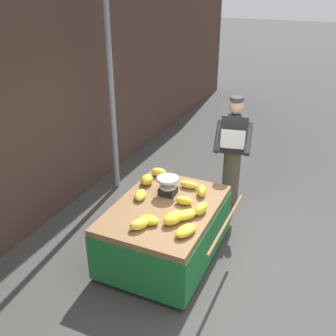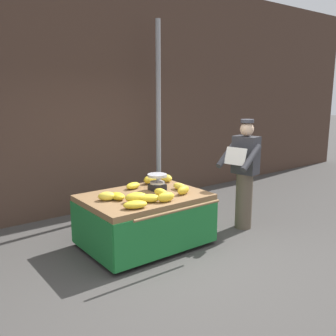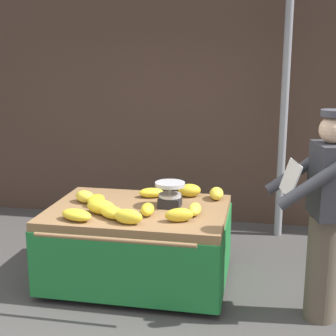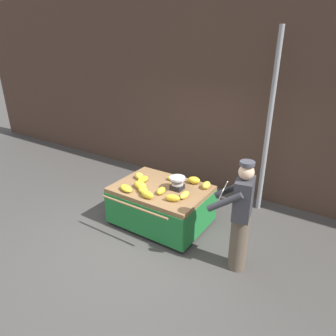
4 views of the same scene
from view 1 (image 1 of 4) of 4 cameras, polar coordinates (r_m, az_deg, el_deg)
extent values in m
plane|color=#423F3D|center=(5.04, 7.87, -14.42)|extent=(60.00, 60.00, 0.00)
cube|color=#473328|center=(5.39, -20.74, 12.21)|extent=(16.00, 0.24, 4.21)
cylinder|color=gray|center=(6.20, -8.23, 11.30)|extent=(0.09, 0.09, 3.39)
cube|color=olive|center=(4.82, -0.43, -5.96)|extent=(1.64, 1.18, 0.08)
cylinder|color=black|center=(4.51, -4.47, -14.48)|extent=(0.05, 0.65, 0.65)
cylinder|color=#B7B7BC|center=(4.49, -4.66, -14.70)|extent=(0.01, 0.12, 0.12)
cylinder|color=black|center=(5.60, 2.76, -5.45)|extent=(0.05, 0.65, 0.65)
cylinder|color=#B7B7BC|center=(5.62, 2.88, -5.31)|extent=(0.01, 0.12, 0.12)
cylinder|color=#4C4742|center=(5.23, -5.58, -8.10)|extent=(0.05, 0.05, 0.65)
cube|color=#1E7233|center=(4.84, 6.08, -10.84)|extent=(1.64, 0.02, 0.59)
cube|color=#1E7233|center=(5.24, -6.36, -7.62)|extent=(1.64, 0.02, 0.59)
cube|color=#1E7233|center=(4.44, -4.99, -14.78)|extent=(0.02, 1.18, 0.59)
cube|color=#1E7233|center=(5.64, 3.07, -4.80)|extent=(0.02, 1.18, 0.59)
cylinder|color=olive|center=(4.60, 8.43, -7.80)|extent=(1.31, 0.04, 0.04)
cube|color=black|center=(5.04, -0.02, -3.33)|extent=(0.20, 0.20, 0.09)
cylinder|color=#B7B7BC|center=(4.99, -0.02, -2.33)|extent=(0.02, 0.02, 0.11)
cylinder|color=#B7B7BC|center=(4.95, -0.02, -1.60)|extent=(0.28, 0.28, 0.03)
cylinder|color=#B7B7BC|center=(5.00, -0.02, -2.68)|extent=(0.21, 0.21, 0.03)
ellipsoid|color=yellow|center=(5.47, -1.34, -0.61)|extent=(0.16, 0.23, 0.12)
ellipsoid|color=yellow|center=(4.95, -4.02, -3.91)|extent=(0.28, 0.20, 0.09)
ellipsoid|color=yellow|center=(4.55, 2.62, -6.77)|extent=(0.32, 0.28, 0.11)
ellipsoid|color=yellow|center=(4.30, 2.60, -9.01)|extent=(0.33, 0.24, 0.10)
ellipsoid|color=yellow|center=(4.65, 4.79, -5.87)|extent=(0.26, 0.14, 0.13)
ellipsoid|color=gold|center=(5.03, 4.89, -3.30)|extent=(0.27, 0.18, 0.12)
ellipsoid|color=yellow|center=(5.18, 3.08, -2.41)|extent=(0.12, 0.25, 0.10)
ellipsoid|color=gold|center=(4.47, -2.85, -7.53)|extent=(0.18, 0.26, 0.09)
ellipsoid|color=yellow|center=(4.47, 0.82, -7.21)|extent=(0.33, 0.26, 0.13)
ellipsoid|color=yellow|center=(4.82, 2.34, -4.73)|extent=(0.14, 0.23, 0.11)
ellipsoid|color=gold|center=(5.27, -3.08, -1.70)|extent=(0.26, 0.20, 0.13)
ellipsoid|color=yellow|center=(4.39, -4.23, -8.10)|extent=(0.27, 0.24, 0.11)
cylinder|color=brown|center=(6.18, 9.07, -1.31)|extent=(0.26, 0.26, 0.88)
cube|color=#333338|center=(5.88, 9.57, 5.01)|extent=(0.30, 0.42, 0.58)
sphere|color=#DBB28E|center=(5.75, 9.86, 8.68)|extent=(0.21, 0.21, 0.21)
cylinder|color=#3F3F47|center=(5.72, 9.96, 9.87)|extent=(0.20, 0.20, 0.05)
cylinder|color=#333338|center=(5.67, 11.52, 4.15)|extent=(0.49, 0.18, 0.37)
cylinder|color=#333338|center=(5.69, 7.30, 4.56)|extent=(0.49, 0.18, 0.37)
cube|color=silver|center=(5.59, 9.34, 4.13)|extent=(0.16, 0.35, 0.25)
camera|label=2|loc=(2.84, 80.93, -22.06)|focal=39.78mm
camera|label=3|loc=(5.51, 50.03, 4.60)|focal=51.82mm
camera|label=4|loc=(6.85, 46.53, 18.04)|focal=32.57mm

